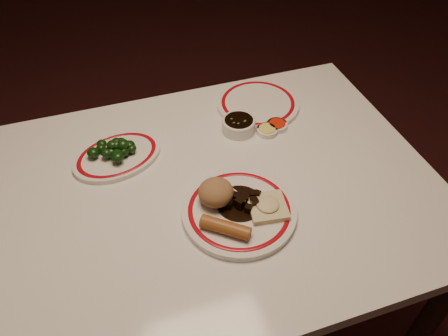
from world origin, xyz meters
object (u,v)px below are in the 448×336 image
fried_wonton (268,206)px  broccoli_pile (116,149)px  broccoli_plate (117,156)px  main_plate (239,211)px  spring_roll (225,227)px  dining_table (215,207)px  stirfry_heap (239,201)px  soy_bowl (239,125)px  rice_mound (216,192)px

fried_wonton → broccoli_pile: bearing=135.4°
broccoli_plate → broccoli_pile: (-0.00, -0.00, 0.03)m
main_plate → spring_roll: (-0.06, -0.06, 0.02)m
dining_table → stirfry_heap: (0.04, -0.10, 0.12)m
soy_bowl → main_plate: bearing=-109.7°
rice_mound → broccoli_pile: (-0.21, 0.26, -0.01)m
main_plate → broccoli_pile: bearing=130.9°
dining_table → stirfry_heap: bearing=-69.6°
soy_bowl → broccoli_plate: bearing=-179.1°
stirfry_heap → broccoli_pile: bearing=133.2°
spring_roll → broccoli_plate: bearing=68.2°
stirfry_heap → broccoli_pile: broccoli_pile is taller
dining_table → broccoli_pile: (-0.23, 0.19, 0.13)m
spring_roll → stirfry_heap: spring_roll is taller
rice_mound → stirfry_heap: 0.06m
dining_table → stirfry_heap: 0.16m
dining_table → soy_bowl: bearing=54.2°
spring_roll → soy_bowl: spring_roll is taller
dining_table → fried_wonton: size_ratio=11.48×
main_plate → soy_bowl: (0.11, 0.31, 0.01)m
main_plate → broccoli_pile: (-0.26, 0.30, 0.03)m
main_plate → soy_bowl: soy_bowl is taller
soy_bowl → stirfry_heap: bearing=-109.6°
spring_roll → broccoli_plate: (-0.20, 0.36, -0.03)m
dining_table → broccoli_plate: 0.31m
spring_roll → fried_wonton: 0.13m
fried_wonton → soy_bowl: bearing=82.6°
dining_table → broccoli_pile: size_ratio=8.85×
dining_table → main_plate: size_ratio=3.39×
spring_roll → fried_wonton: size_ratio=1.17×
dining_table → soy_bowl: 0.26m
broccoli_plate → soy_bowl: 0.37m
dining_table → fried_wonton: 0.21m
stirfry_heap → broccoli_plate: stirfry_heap is taller
fried_wonton → broccoli_pile: size_ratio=0.77×
rice_mound → soy_bowl: (0.16, 0.26, -0.03)m
spring_roll → fried_wonton: bearing=-36.4°
fried_wonton → main_plate: bearing=161.6°
stirfry_heap → broccoli_plate: (-0.27, 0.29, -0.02)m
fried_wonton → stirfry_heap: bearing=147.9°
dining_table → soy_bowl: soy_bowl is taller
stirfry_heap → broccoli_plate: size_ratio=0.40×
main_plate → fried_wonton: fried_wonton is taller
main_plate → fried_wonton: bearing=-18.4°
broccoli_plate → stirfry_heap: bearing=-47.1°
main_plate → spring_roll: size_ratio=2.90×
spring_roll → broccoli_plate: size_ratio=0.41×
main_plate → stirfry_heap: 0.02m
rice_mound → stirfry_heap: bearing=-28.3°
rice_mound → fried_wonton: size_ratio=0.86×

